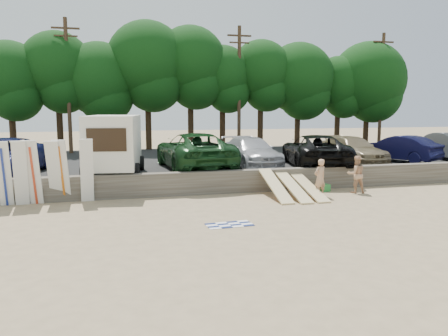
% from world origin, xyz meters
% --- Properties ---
extents(ground, '(120.00, 120.00, 0.00)m').
position_xyz_m(ground, '(0.00, 0.00, 0.00)').
color(ground, tan).
rests_on(ground, ground).
extents(seawall, '(44.00, 0.50, 1.00)m').
position_xyz_m(seawall, '(0.00, 3.00, 0.50)').
color(seawall, '#6B6356').
rests_on(seawall, ground).
extents(parking_lot, '(44.00, 14.50, 0.70)m').
position_xyz_m(parking_lot, '(0.00, 10.50, 0.35)').
color(parking_lot, '#282828').
rests_on(parking_lot, ground).
extents(treeline, '(32.95, 6.31, 9.38)m').
position_xyz_m(treeline, '(0.56, 17.51, 6.38)').
color(treeline, '#382616').
rests_on(treeline, parking_lot).
extents(utility_poles, '(25.80, 0.26, 9.00)m').
position_xyz_m(utility_poles, '(2.00, 16.00, 5.43)').
color(utility_poles, '#473321').
rests_on(utility_poles, parking_lot).
extents(box_trailer, '(2.91, 4.52, 2.71)m').
position_xyz_m(box_trailer, '(-7.20, 5.07, 2.22)').
color(box_trailer, white).
rests_on(box_trailer, parking_lot).
extents(car_0, '(3.79, 6.50, 1.70)m').
position_xyz_m(car_0, '(-12.14, 5.93, 1.55)').
color(car_0, '#141849').
rests_on(car_0, parking_lot).
extents(car_1, '(3.40, 6.70, 1.81)m').
position_xyz_m(car_1, '(-3.26, 6.20, 1.61)').
color(car_1, '#143919').
rests_on(car_1, parking_lot).
extents(car_2, '(2.31, 5.25, 1.50)m').
position_xyz_m(car_2, '(-0.16, 6.43, 1.45)').
color(car_2, '#AFAFB4').
rests_on(car_2, parking_lot).
extents(car_3, '(4.04, 6.45, 1.66)m').
position_xyz_m(car_3, '(3.07, 5.49, 1.53)').
color(car_3, black).
rests_on(car_3, parking_lot).
extents(car_4, '(2.49, 5.23, 1.47)m').
position_xyz_m(car_4, '(5.64, 6.16, 1.44)').
color(car_4, '#806F51').
rests_on(car_4, parking_lot).
extents(car_5, '(3.28, 4.79, 1.50)m').
position_xyz_m(car_5, '(8.67, 6.17, 1.45)').
color(car_5, black).
rests_on(car_5, parking_lot).
extents(surfboard_upright_0, '(0.54, 0.74, 2.53)m').
position_xyz_m(surfboard_upright_0, '(-11.28, 2.38, 1.27)').
color(surfboard_upright_0, white).
rests_on(surfboard_upright_0, ground).
extents(surfboard_upright_1, '(0.58, 0.72, 2.54)m').
position_xyz_m(surfboard_upright_1, '(-10.71, 2.37, 1.27)').
color(surfboard_upright_1, white).
rests_on(surfboard_upright_1, ground).
extents(surfboard_upright_2, '(0.58, 0.70, 2.55)m').
position_xyz_m(surfboard_upright_2, '(-10.27, 2.45, 1.27)').
color(surfboard_upright_2, white).
rests_on(surfboard_upright_2, ground).
extents(surfboard_upright_3, '(0.57, 0.85, 2.51)m').
position_xyz_m(surfboard_upright_3, '(-9.52, 2.56, 1.25)').
color(surfboard_upright_3, white).
rests_on(surfboard_upright_3, ground).
extents(surfboard_upright_4, '(0.61, 0.75, 2.54)m').
position_xyz_m(surfboard_upright_4, '(-9.24, 2.58, 1.27)').
color(surfboard_upright_4, white).
rests_on(surfboard_upright_4, ground).
extents(surfboard_upright_5, '(0.55, 0.62, 2.56)m').
position_xyz_m(surfboard_upright_5, '(-8.29, 2.45, 1.28)').
color(surfboard_upright_5, white).
rests_on(surfboard_upright_5, ground).
extents(surfboard_low_0, '(0.56, 2.86, 1.05)m').
position_xyz_m(surfboard_low_0, '(-0.71, 1.42, 0.52)').
color(surfboard_low_0, beige).
rests_on(surfboard_low_0, ground).
extents(surfboard_low_1, '(0.56, 2.91, 0.88)m').
position_xyz_m(surfboard_low_1, '(0.06, 1.33, 0.44)').
color(surfboard_low_1, beige).
rests_on(surfboard_low_1, ground).
extents(surfboard_low_2, '(0.56, 2.93, 0.79)m').
position_xyz_m(surfboard_low_2, '(0.80, 1.36, 0.40)').
color(surfboard_low_2, beige).
rests_on(surfboard_low_2, ground).
extents(beachgoer_a, '(0.68, 0.55, 1.61)m').
position_xyz_m(beachgoer_a, '(1.23, 1.22, 0.81)').
color(beachgoer_a, tan).
rests_on(beachgoer_a, ground).
extents(beachgoer_b, '(0.90, 0.76, 1.66)m').
position_xyz_m(beachgoer_b, '(3.16, 1.57, 0.83)').
color(beachgoer_b, tan).
rests_on(beachgoer_b, ground).
extents(cooler, '(0.41, 0.35, 0.32)m').
position_xyz_m(cooler, '(2.02, 2.23, 0.16)').
color(cooler, '#268B37').
rests_on(cooler, ground).
extents(gear_bag, '(0.33, 0.28, 0.22)m').
position_xyz_m(gear_bag, '(0.60, 2.40, 0.11)').
color(gear_bag, '#DB4519').
rests_on(gear_bag, ground).
extents(beach_towel, '(1.60, 1.60, 0.00)m').
position_xyz_m(beach_towel, '(-3.71, -2.26, 0.01)').
color(beach_towel, white).
rests_on(beach_towel, ground).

